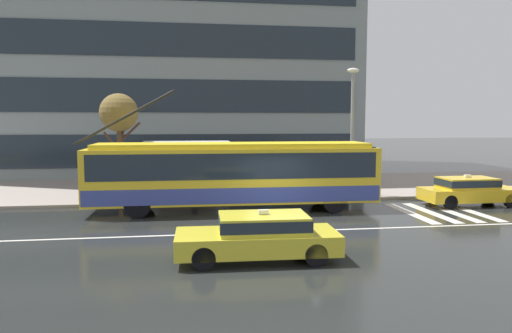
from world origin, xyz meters
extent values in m
plane|color=#242625|center=(0.00, 0.00, 0.00)|extent=(160.00, 160.00, 0.00)
cube|color=gray|center=(0.00, 9.56, 0.07)|extent=(80.00, 10.00, 0.14)
cube|color=beige|center=(5.73, 1.28, 0.00)|extent=(0.44, 4.40, 0.01)
cube|color=beige|center=(6.63, 1.28, 0.00)|extent=(0.44, 4.40, 0.01)
cube|color=beige|center=(7.53, 1.28, 0.00)|extent=(0.44, 4.40, 0.01)
cube|color=beige|center=(8.43, 1.28, 0.00)|extent=(0.44, 4.40, 0.01)
cube|color=silver|center=(0.00, -1.20, 0.00)|extent=(72.00, 0.14, 0.01)
cube|color=yellow|center=(-1.47, 2.96, 1.55)|extent=(12.14, 2.64, 2.26)
cube|color=yellow|center=(-1.47, 2.96, 2.78)|extent=(11.41, 2.38, 0.20)
cube|color=#1E2833|center=(-1.47, 2.96, 2.00)|extent=(11.65, 2.66, 1.04)
cube|color=#3A4999|center=(-1.47, 2.96, 0.82)|extent=(12.02, 2.67, 0.63)
cube|color=#1E2833|center=(4.54, 2.89, 2.00)|extent=(0.15, 2.19, 1.13)
cube|color=black|center=(4.39, 2.89, 2.58)|extent=(0.18, 1.90, 0.28)
cylinder|color=black|center=(-5.87, 3.36, 3.96)|extent=(4.01, 0.11, 2.21)
cylinder|color=black|center=(-5.88, 2.66, 3.96)|extent=(4.01, 0.11, 2.21)
cylinder|color=black|center=(2.66, 4.00, 0.52)|extent=(1.04, 0.31, 1.04)
cylinder|color=black|center=(2.64, 1.81, 0.52)|extent=(1.04, 0.31, 1.04)
cylinder|color=black|center=(-5.33, 4.10, 0.52)|extent=(1.04, 0.31, 1.04)
cylinder|color=black|center=(-5.35, 1.91, 0.52)|extent=(1.04, 0.31, 1.04)
cube|color=gold|center=(9.27, 2.64, 0.51)|extent=(4.37, 1.78, 0.55)
cube|color=gold|center=(9.09, 2.64, 1.02)|extent=(2.37, 1.52, 0.48)
cube|color=#1E2833|center=(9.09, 2.64, 1.05)|extent=(2.41, 1.53, 0.31)
cube|color=silver|center=(9.09, 2.64, 1.33)|extent=(0.28, 0.16, 0.12)
cylinder|color=black|center=(10.70, 3.42, 0.31)|extent=(0.62, 0.21, 0.62)
cylinder|color=black|center=(10.71, 1.88, 0.31)|extent=(0.62, 0.21, 0.62)
cylinder|color=black|center=(7.82, 3.40, 0.31)|extent=(0.62, 0.21, 0.62)
cylinder|color=black|center=(7.84, 1.86, 0.31)|extent=(0.62, 0.21, 0.62)
cube|color=gold|center=(-1.54, -4.38, 0.51)|extent=(4.50, 1.91, 0.55)
cube|color=yellow|center=(-1.36, -4.38, 1.02)|extent=(2.44, 1.61, 0.48)
cube|color=#1E2833|center=(-1.36, -4.38, 1.05)|extent=(2.49, 1.62, 0.31)
cube|color=silver|center=(-1.36, -4.38, 1.33)|extent=(0.28, 0.17, 0.12)
cylinder|color=black|center=(-3.03, -5.13, 0.31)|extent=(0.63, 0.22, 0.62)
cylinder|color=black|center=(-2.98, -3.54, 0.31)|extent=(0.63, 0.22, 0.62)
cylinder|color=black|center=(-0.09, -5.21, 0.31)|extent=(0.63, 0.22, 0.62)
cylinder|color=black|center=(-0.05, -3.63, 0.31)|extent=(0.63, 0.22, 0.62)
cylinder|color=gray|center=(-1.49, 5.41, 1.44)|extent=(0.08, 0.08, 2.60)
cylinder|color=gray|center=(-5.32, 5.41, 1.44)|extent=(0.08, 0.08, 2.60)
cylinder|color=gray|center=(-1.49, 6.77, 1.44)|extent=(0.08, 0.08, 2.60)
cylinder|color=gray|center=(-5.32, 6.77, 1.44)|extent=(0.08, 0.08, 2.60)
cube|color=#99ADB2|center=(-3.40, 6.77, 1.49)|extent=(3.64, 0.04, 2.08)
cube|color=#B2B2B7|center=(-3.40, 6.09, 2.78)|extent=(4.13, 1.66, 0.08)
cube|color=brown|center=(-3.40, 6.43, 0.59)|extent=(2.68, 0.36, 0.08)
cylinder|color=navy|center=(0.64, 6.14, 0.55)|extent=(0.14, 0.14, 0.81)
cylinder|color=navy|center=(0.68, 5.99, 0.55)|extent=(0.14, 0.14, 0.81)
cylinder|color=maroon|center=(0.66, 6.07, 1.27)|extent=(0.44, 0.44, 0.63)
sphere|color=tan|center=(0.66, 6.07, 1.70)|extent=(0.22, 0.22, 0.22)
cone|color=red|center=(0.63, 6.18, 1.99)|extent=(1.18, 1.18, 0.30)
cylinder|color=#333333|center=(0.63, 6.18, 1.44)|extent=(0.02, 0.02, 0.78)
cylinder|color=#534442|center=(-6.40, 5.94, 0.58)|extent=(0.14, 0.14, 0.87)
cylinder|color=#534442|center=(-6.42, 5.78, 0.58)|extent=(0.14, 0.14, 0.87)
cylinder|color=#575257|center=(-6.41, 5.86, 1.29)|extent=(0.41, 0.41, 0.55)
sphere|color=#E2A46A|center=(-6.41, 5.86, 1.68)|extent=(0.23, 0.23, 0.23)
cylinder|color=navy|center=(-3.12, 6.63, 0.59)|extent=(0.14, 0.14, 0.89)
cylinder|color=navy|center=(-2.96, 6.67, 0.59)|extent=(0.14, 0.14, 0.89)
cylinder|color=#1E2F2A|center=(-3.04, 6.65, 1.32)|extent=(0.44, 0.44, 0.57)
sphere|color=#D3B48B|center=(-3.04, 6.65, 1.73)|extent=(0.24, 0.24, 0.24)
cone|color=gold|center=(-3.16, 6.62, 2.03)|extent=(1.09, 1.09, 0.25)
cylinder|color=#333333|center=(-3.16, 6.62, 1.52)|extent=(0.02, 0.02, 0.76)
cylinder|color=gray|center=(4.67, 5.54, 3.13)|extent=(0.16, 0.16, 5.99)
ellipsoid|color=silver|center=(4.67, 5.54, 6.25)|extent=(0.60, 0.32, 0.24)
cylinder|color=brown|center=(-6.56, 6.35, 1.87)|extent=(0.25, 0.25, 3.46)
cylinder|color=brown|center=(-6.46, 6.75, 3.48)|extent=(0.34, 0.90, 0.95)
cylinder|color=brown|center=(-6.37, 6.74, 3.44)|extent=(0.52, 0.90, 1.19)
cylinder|color=brown|center=(-6.11, 6.57, 3.25)|extent=(1.03, 0.57, 1.00)
cylinder|color=brown|center=(-7.00, 6.19, 2.27)|extent=(0.95, 0.45, 0.54)
cylinder|color=brown|center=(-6.92, 6.34, 2.83)|extent=(0.80, 0.14, 0.94)
sphere|color=brown|center=(-6.56, 6.35, 4.20)|extent=(1.81, 1.81, 1.81)
cube|color=#1E2833|center=(-5.19, 13.76, 1.90)|extent=(25.78, 0.06, 2.08)
cube|color=#1E2833|center=(-5.19, 13.76, 5.37)|extent=(25.78, 0.06, 2.08)
cube|color=#1E2833|center=(-5.19, 13.76, 8.83)|extent=(25.78, 0.06, 2.08)
camera|label=1|loc=(-3.44, -17.18, 3.84)|focal=33.67mm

